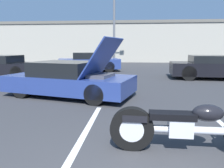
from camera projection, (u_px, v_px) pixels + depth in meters
parking_stripe_foreground at (73, 154)px, 3.34m from camera, size 0.12×5.20×0.01m
far_building at (134, 41)px, 24.98m from camera, size 32.00×4.20×4.40m
light_pole at (115, 10)px, 17.08m from camera, size 1.21×0.28×8.16m
motorcycle at (188, 127)px, 3.34m from camera, size 2.43×0.70×0.98m
show_car_hood_open at (70, 79)px, 7.23m from camera, size 4.50×2.80×1.90m
parked_car_left_row at (2, 67)px, 11.81m from camera, size 4.54×2.18×1.18m
parked_car_mid_left_row at (89, 62)px, 14.70m from camera, size 4.35×2.84×1.26m
parked_car_mid_right_row at (212, 67)px, 11.19m from camera, size 4.28×2.18×1.20m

